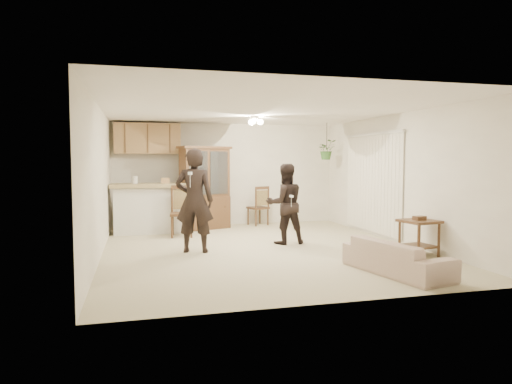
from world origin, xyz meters
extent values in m
plane|color=#B9AD8C|center=(0.00, 0.00, 0.00)|extent=(6.50, 6.50, 0.00)
cube|color=white|center=(0.00, 0.00, 2.50)|extent=(5.50, 6.50, 0.02)
cube|color=white|center=(0.00, 3.25, 1.25)|extent=(5.50, 0.02, 2.50)
cube|color=white|center=(0.00, -3.25, 1.25)|extent=(5.50, 0.02, 2.50)
cube|color=white|center=(-2.75, 0.00, 1.25)|extent=(0.02, 6.50, 2.50)
cube|color=white|center=(2.75, 0.00, 1.25)|extent=(0.02, 6.50, 2.50)
cube|color=silver|center=(-1.85, 2.35, 0.50)|extent=(1.60, 0.55, 1.00)
cube|color=tan|center=(-1.85, 2.35, 1.05)|extent=(1.75, 0.70, 0.08)
cube|color=olive|center=(-1.90, 3.07, 2.10)|extent=(1.50, 0.34, 0.70)
imported|color=#305E25|center=(2.30, 2.40, 1.85)|extent=(0.43, 0.37, 0.48)
cylinder|color=black|center=(2.30, 2.40, 2.17)|extent=(0.01, 0.01, 0.65)
imported|color=beige|center=(1.38, -2.23, 0.37)|extent=(1.11, 1.99, 0.73)
imported|color=black|center=(-1.20, -0.01, 0.90)|extent=(0.75, 0.60, 1.80)
imported|color=black|center=(0.58, 0.37, 0.68)|extent=(0.66, 0.52, 1.35)
cube|color=#3E2916|center=(-0.63, 2.64, 0.37)|extent=(1.21, 0.80, 0.75)
cube|color=#3E2916|center=(-0.63, 2.64, 1.31)|extent=(1.19, 0.74, 1.12)
cube|color=silver|center=(-0.63, 2.64, 1.31)|extent=(0.92, 0.34, 0.98)
cube|color=#3E2916|center=(-0.63, 2.64, 1.89)|extent=(1.30, 0.85, 0.06)
cube|color=#3E2916|center=(2.40, -1.25, 0.58)|extent=(0.63, 0.63, 0.04)
cube|color=#3E2916|center=(2.40, -1.25, 0.16)|extent=(0.53, 0.53, 0.03)
cube|color=#3E2916|center=(2.40, -1.25, 0.64)|extent=(0.22, 0.16, 0.07)
cube|color=#3E2916|center=(-1.26, 1.70, 0.47)|extent=(0.52, 0.52, 0.05)
cube|color=olive|center=(-1.26, 1.70, 0.76)|extent=(0.35, 0.08, 0.41)
cube|color=#3E2916|center=(-1.26, 1.70, 1.03)|extent=(0.43, 0.09, 0.08)
cube|color=#3E2916|center=(-0.33, 2.88, 0.51)|extent=(0.65, 0.65, 0.06)
cube|color=olive|center=(-0.33, 2.88, 0.83)|extent=(0.37, 0.16, 0.45)
cube|color=#3E2916|center=(-0.33, 2.88, 1.12)|extent=(0.46, 0.19, 0.09)
cube|color=#3E2916|center=(0.72, 2.94, 0.43)|extent=(0.54, 0.54, 0.05)
cube|color=olive|center=(0.72, 2.94, 0.69)|extent=(0.31, 0.14, 0.37)
cube|color=#3E2916|center=(0.72, 2.94, 0.93)|extent=(0.38, 0.16, 0.07)
cube|color=white|center=(-1.31, -0.41, 1.39)|extent=(0.09, 0.16, 0.05)
cube|color=white|center=(0.58, 0.01, 0.94)|extent=(0.04, 0.13, 0.04)
camera|label=1|loc=(-2.15, -7.87, 1.60)|focal=32.00mm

